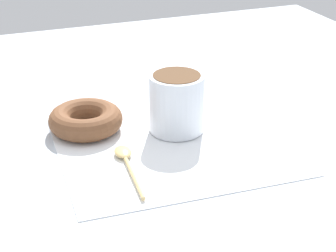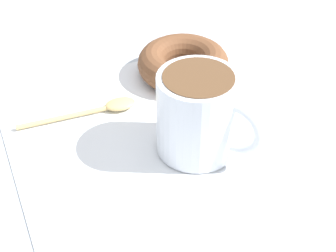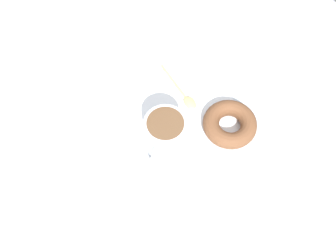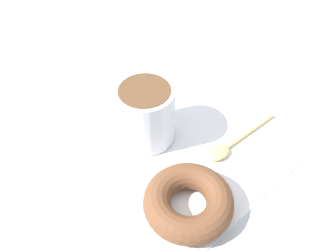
{
  "view_description": "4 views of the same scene",
  "coord_description": "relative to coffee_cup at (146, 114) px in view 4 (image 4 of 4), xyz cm",
  "views": [
    {
      "loc": [
        -72.79,
        28.61,
        39.49
      ],
      "look_at": [
        -2.91,
        2.23,
        2.3
      ],
      "focal_mm": 60.0,
      "sensor_mm": 36.0,
      "label": 1
    },
    {
      "loc": [
        -22.34,
        -39.96,
        39.69
      ],
      "look_at": [
        -2.91,
        2.23,
        2.3
      ],
      "focal_mm": 60.0,
      "sensor_mm": 36.0,
      "label": 2
    },
    {
      "loc": [
        26.91,
        -19.29,
        70.7
      ],
      "look_at": [
        -2.91,
        2.23,
        2.3
      ],
      "focal_mm": 40.0,
      "sensor_mm": 36.0,
      "label": 3
    },
    {
      "loc": [
        23.4,
        29.08,
        42.46
      ],
      "look_at": [
        -2.91,
        2.23,
        2.3
      ],
      "focal_mm": 40.0,
      "sensor_mm": 36.0,
      "label": 4
    }
  ],
  "objects": [
    {
      "name": "coffee_cup",
      "position": [
        0.0,
        0.0,
        0.0
      ],
      "size": [
        8.49,
        10.96,
        9.03
      ],
      "color": "silver",
      "rests_on": "napkin"
    },
    {
      "name": "napkin",
      "position": [
        -2.35,
        2.12,
        -4.81
      ],
      "size": [
        34.45,
        34.45,
        0.3
      ],
      "primitive_type": "cube",
      "rotation": [
        0.0,
        0.0,
        -0.04
      ],
      "color": "white",
      "rests_on": "ground_plane"
    },
    {
      "name": "ground_plane",
      "position": [
        0.56,
        -0.12,
        -5.96
      ],
      "size": [
        120.0,
        120.0,
        2.0
      ],
      "primitive_type": "cube",
      "color": "#B2BCC6"
    },
    {
      "name": "spoon",
      "position": [
        -6.9,
        10.07,
        -4.26
      ],
      "size": [
        13.93,
        2.67,
        0.9
      ],
      "color": "#D8B772",
      "rests_on": "napkin"
    },
    {
      "name": "donut",
      "position": [
        4.72,
        12.97,
        -2.92
      ],
      "size": [
        11.4,
        11.4,
        3.48
      ],
      "primitive_type": "torus",
      "color": "brown",
      "rests_on": "napkin"
    }
  ]
}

